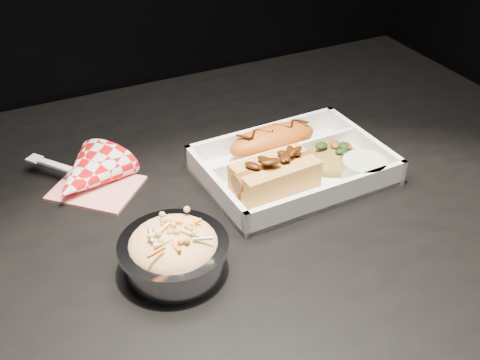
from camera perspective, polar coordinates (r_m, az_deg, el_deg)
name	(u,v)px	position (r m, az deg, el deg)	size (l,w,h in m)	color
dining_table	(204,264)	(0.84, -3.40, -7.95)	(1.20, 0.80, 0.75)	black
food_tray	(292,170)	(0.84, 4.98, 1.00)	(0.26, 0.19, 0.04)	white
fried_pastry	(273,140)	(0.87, 3.11, 3.78)	(0.14, 0.06, 0.04)	#B55312
hotdog	(275,174)	(0.79, 3.34, 0.60)	(0.12, 0.07, 0.06)	#C89144
fried_rice_mound	(336,154)	(0.86, 9.10, 2.46)	(0.09, 0.07, 0.03)	olive
cupcake_liner	(364,170)	(0.84, 11.63, 0.95)	(0.06, 0.06, 0.03)	#B7CD9B
foil_coleslaw_cup	(174,250)	(0.68, -6.31, -6.63)	(0.12, 0.12, 0.07)	silver
napkin_fork	(86,177)	(0.84, -14.39, 0.28)	(0.15, 0.16, 0.10)	red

